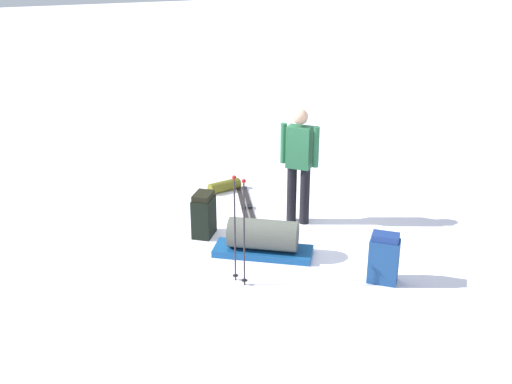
% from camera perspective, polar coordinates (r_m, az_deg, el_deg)
% --- Properties ---
extents(ground_plane, '(80.00, 80.00, 0.00)m').
position_cam_1_polar(ground_plane, '(8.57, -0.00, -4.36)').
color(ground_plane, white).
extents(skier_standing, '(0.46, 0.40, 1.70)m').
position_cam_1_polar(skier_standing, '(8.76, 4.01, 2.95)').
color(skier_standing, black).
rests_on(skier_standing, ground_plane).
extents(ski_pair_near, '(1.75, 0.78, 0.05)m').
position_cam_1_polar(ski_pair_near, '(9.54, -0.86, -1.46)').
color(ski_pair_near, black).
rests_on(ski_pair_near, ground_plane).
extents(backpack_large_dark, '(0.45, 0.44, 0.63)m').
position_cam_1_polar(backpack_large_dark, '(8.58, -4.86, -2.12)').
color(backpack_large_dark, black).
rests_on(backpack_large_dark, ground_plane).
extents(backpack_bright, '(0.40, 0.40, 0.63)m').
position_cam_1_polar(backpack_bright, '(7.54, 11.74, -6.05)').
color(backpack_bright, navy).
rests_on(backpack_bright, ground_plane).
extents(ski_poles_planted_near, '(0.23, 0.12, 1.35)m').
position_cam_1_polar(ski_poles_planted_near, '(7.17, -1.54, -3.15)').
color(ski_poles_planted_near, '#282129').
rests_on(ski_poles_planted_near, ground_plane).
extents(gear_sled, '(1.14, 1.30, 0.49)m').
position_cam_1_polar(gear_sled, '(8.05, 0.66, -4.36)').
color(gear_sled, '#134A89').
rests_on(gear_sled, ground_plane).
extents(sleeping_mat_rolled, '(0.25, 0.57, 0.18)m').
position_cam_1_polar(sleeping_mat_rolled, '(10.20, -2.94, 0.56)').
color(sleeping_mat_rolled, brown).
rests_on(sleeping_mat_rolled, ground_plane).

